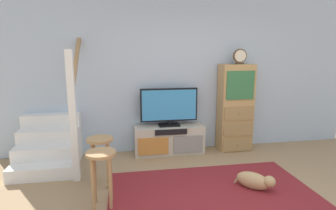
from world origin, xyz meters
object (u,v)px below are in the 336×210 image
object	(u,v)px
television	(169,106)
bar_stool_far	(100,150)
dog	(255,181)
desk_clock	(240,57)
bar_stool_near	(101,166)
side_cabinet	(235,108)
media_console	(169,140)

from	to	relation	value
television	bar_stool_far	distance (m)	1.55
dog	desk_clock	bearing A→B (deg)	76.35
desk_clock	bar_stool_near	bearing A→B (deg)	-146.35
television	side_cabinet	world-z (taller)	side_cabinet
bar_stool_near	dog	size ratio (longest dim) A/B	1.47
television	desk_clock	world-z (taller)	desk_clock
side_cabinet	desk_clock	bearing A→B (deg)	-23.85
side_cabinet	dog	bearing A→B (deg)	-102.25
media_console	desk_clock	world-z (taller)	desk_clock
bar_stool_near	dog	distance (m)	1.97
bar_stool_near	bar_stool_far	bearing A→B (deg)	95.32
bar_stool_near	dog	xyz separation A→B (m)	(1.93, 0.07, -0.38)
media_console	bar_stool_far	world-z (taller)	bar_stool_far
television	dog	bearing A→B (deg)	-59.17
media_console	side_cabinet	xyz separation A→B (m)	(1.20, 0.01, 0.53)
bar_stool_far	dog	size ratio (longest dim) A/B	1.47
media_console	bar_stool_near	bearing A→B (deg)	-124.52
television	desk_clock	size ratio (longest dim) A/B	3.78
desk_clock	bar_stool_near	xyz separation A→B (m)	(-2.28, -1.52, -1.18)
bar_stool_far	side_cabinet	bearing A→B (deg)	24.25
side_cabinet	bar_stool_far	distance (m)	2.53
media_console	side_cabinet	world-z (taller)	side_cabinet
television	media_console	bearing A→B (deg)	-90.00
desk_clock	bar_stool_far	xyz separation A→B (m)	(-2.33, -1.02, -1.18)
side_cabinet	bar_stool_near	distance (m)	2.74
media_console	desk_clock	bearing A→B (deg)	-0.23
side_cabinet	bar_stool_near	size ratio (longest dim) A/B	2.33
media_console	bar_stool_far	size ratio (longest dim) A/B	1.82
media_console	television	size ratio (longest dim) A/B	1.22
media_console	desk_clock	size ratio (longest dim) A/B	4.62
desk_clock	bar_stool_far	size ratio (longest dim) A/B	0.39
side_cabinet	bar_stool_far	bearing A→B (deg)	-155.75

